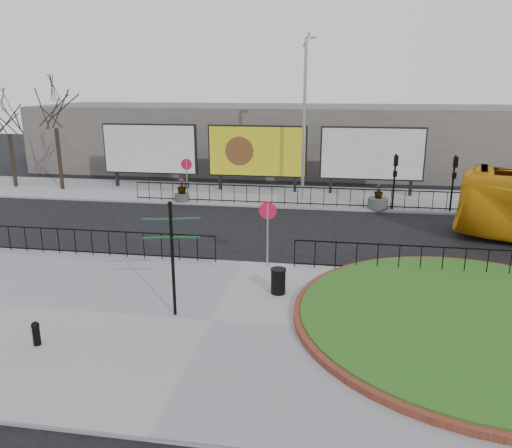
% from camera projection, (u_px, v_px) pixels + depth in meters
% --- Properties ---
extents(ground, '(90.00, 90.00, 0.00)m').
position_uv_depth(ground, '(243.00, 264.00, 19.19)').
color(ground, black).
rests_on(ground, ground).
extents(pavement_near, '(30.00, 10.00, 0.12)m').
position_uv_depth(pavement_near, '(212.00, 322.00, 14.43)').
color(pavement_near, gray).
rests_on(pavement_near, ground).
extents(pavement_far, '(44.00, 6.00, 0.12)m').
position_uv_depth(pavement_far, '(279.00, 196.00, 30.57)').
color(pavement_far, gray).
rests_on(pavement_far, ground).
extents(brick_edge, '(10.40, 10.40, 0.18)m').
position_uv_depth(brick_edge, '(476.00, 320.00, 14.20)').
color(brick_edge, brown).
rests_on(brick_edge, pavement_near).
extents(grass_lawn, '(10.00, 10.00, 0.22)m').
position_uv_depth(grass_lawn, '(476.00, 320.00, 14.19)').
color(grass_lawn, '#225015').
rests_on(grass_lawn, pavement_near).
extents(railing_near_left, '(10.00, 0.10, 1.10)m').
position_uv_depth(railing_near_left, '(92.00, 242.00, 19.64)').
color(railing_near_left, black).
rests_on(railing_near_left, pavement_near).
extents(railing_near_right, '(9.00, 0.10, 1.10)m').
position_uv_depth(railing_near_right, '(421.00, 260.00, 17.74)').
color(railing_near_right, black).
rests_on(railing_near_right, pavement_near).
extents(railing_far, '(18.00, 0.10, 1.10)m').
position_uv_depth(railing_far, '(291.00, 196.00, 27.69)').
color(railing_far, black).
rests_on(railing_far, pavement_far).
extents(speed_sign_far, '(0.64, 0.07, 2.47)m').
position_uv_depth(speed_sign_far, '(187.00, 170.00, 28.36)').
color(speed_sign_far, gray).
rests_on(speed_sign_far, pavement_far).
extents(speed_sign_near, '(0.64, 0.07, 2.47)m').
position_uv_depth(speed_sign_near, '(268.00, 220.00, 18.14)').
color(speed_sign_near, gray).
rests_on(speed_sign_near, pavement_near).
extents(billboard_left, '(6.20, 0.31, 4.10)m').
position_uv_depth(billboard_left, '(150.00, 149.00, 32.10)').
color(billboard_left, black).
rests_on(billboard_left, pavement_far).
extents(billboard_mid, '(6.20, 0.31, 4.10)m').
position_uv_depth(billboard_mid, '(257.00, 152.00, 31.03)').
color(billboard_mid, black).
rests_on(billboard_mid, pavement_far).
extents(billboard_right, '(6.20, 0.31, 4.10)m').
position_uv_depth(billboard_right, '(372.00, 154.00, 29.97)').
color(billboard_right, black).
rests_on(billboard_right, pavement_far).
extents(lamp_post, '(0.74, 0.18, 9.23)m').
position_uv_depth(lamp_post, '(304.00, 118.00, 28.09)').
color(lamp_post, gray).
rests_on(lamp_post, pavement_far).
extents(signal_pole_a, '(0.22, 0.26, 3.00)m').
position_uv_depth(signal_pole_a, '(395.00, 173.00, 26.50)').
color(signal_pole_a, black).
rests_on(signal_pole_a, pavement_far).
extents(signal_pole_b, '(0.22, 0.26, 3.00)m').
position_uv_depth(signal_pole_b, '(454.00, 175.00, 26.05)').
color(signal_pole_b, black).
rests_on(signal_pole_b, pavement_far).
extents(tree_left, '(2.00, 2.00, 7.00)m').
position_uv_depth(tree_left, '(57.00, 134.00, 31.26)').
color(tree_left, '#2D2119').
rests_on(tree_left, pavement_far).
extents(tree_mid, '(2.00, 2.00, 6.20)m').
position_uv_depth(tree_mid, '(10.00, 139.00, 32.18)').
color(tree_mid, '#2D2119').
rests_on(tree_mid, pavement_far).
extents(building_backdrop, '(40.00, 10.00, 5.00)m').
position_uv_depth(building_backdrop, '(294.00, 138.00, 39.41)').
color(building_backdrop, '#655E58').
rests_on(building_backdrop, ground).
extents(fingerpost_sign, '(1.61, 0.60, 3.45)m').
position_uv_depth(fingerpost_sign, '(172.00, 248.00, 14.21)').
color(fingerpost_sign, black).
rests_on(fingerpost_sign, pavement_near).
extents(bollard, '(0.21, 0.21, 0.66)m').
position_uv_depth(bollard, '(36.00, 332.00, 12.97)').
color(bollard, black).
rests_on(bollard, pavement_near).
extents(litter_bin, '(0.51, 0.51, 0.85)m').
position_uv_depth(litter_bin, '(278.00, 281.00, 16.14)').
color(litter_bin, black).
rests_on(litter_bin, pavement_near).
extents(planter_a, '(0.85, 0.85, 1.36)m').
position_uv_depth(planter_a, '(182.00, 192.00, 28.76)').
color(planter_a, '#4C4C4F').
rests_on(planter_a, pavement_far).
extents(planter_c, '(1.09, 1.09, 1.41)m').
position_uv_depth(planter_c, '(378.00, 201.00, 27.10)').
color(planter_c, '#4C4C4F').
rests_on(planter_c, pavement_far).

